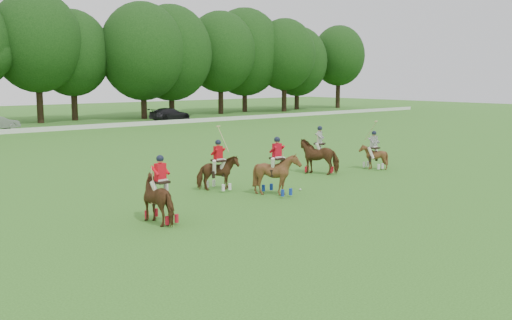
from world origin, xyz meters
TOP-DOWN VIEW (x-y plane):
  - ground at (0.00, 0.00)m, footprint 180.00×180.00m
  - boundary_rail at (0.00, 38.00)m, footprint 120.00×0.10m
  - car_right at (19.50, 42.50)m, footprint 5.09×2.27m
  - polo_red_a at (-5.44, 2.17)m, footprint 1.24×2.02m
  - polo_red_b at (-0.58, 5.49)m, footprint 1.58×1.37m
  - polo_red_c at (0.73, 3.08)m, footprint 1.56×1.73m
  - polo_stripe_a at (6.12, 5.76)m, footprint 2.00×2.29m
  - polo_stripe_b at (9.33, 4.80)m, footprint 1.11×1.25m
  - polo_ball at (2.17, 3.13)m, footprint 0.09×0.09m

SIDE VIEW (x-z plane):
  - ground at x=0.00m, z-range 0.00..0.00m
  - polo_ball at x=2.17m, z-range 0.00..0.09m
  - boundary_rail at x=0.00m, z-range 0.00..0.44m
  - car_right at x=19.50m, z-range 0.00..1.45m
  - polo_stripe_b at x=9.33m, z-range -0.58..2.06m
  - polo_red_b at x=-0.58m, z-range -0.60..2.20m
  - polo_red_a at x=-5.44m, z-range -0.32..2.03m
  - polo_stripe_a at x=6.12m, z-range -0.32..2.15m
  - polo_red_c at x=0.73m, z-range -0.33..2.16m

